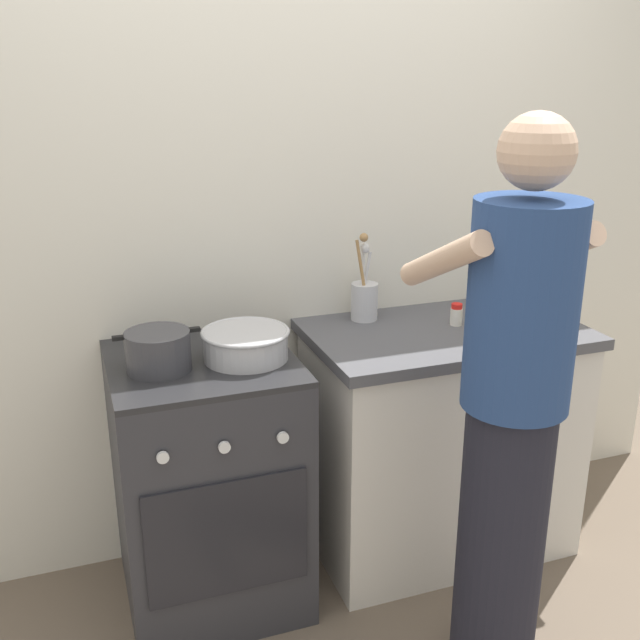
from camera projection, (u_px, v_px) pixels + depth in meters
ground at (318, 593)px, 2.66m from camera, size 6.00×6.00×0.00m
back_wall at (324, 222)px, 2.77m from camera, size 3.20×0.10×2.50m
countertop at (440, 438)px, 2.83m from camera, size 1.00×0.60×0.90m
stove_range at (208, 481)px, 2.54m from camera, size 0.60×0.62×0.90m
pot at (158, 351)px, 2.29m from camera, size 0.27×0.20×0.13m
mixing_bowl at (246, 343)px, 2.39m from camera, size 0.29×0.29×0.10m
utensil_crock at (364, 297)px, 2.75m from camera, size 0.10×0.10×0.34m
spice_bottle at (456, 315)px, 2.71m from camera, size 0.04×0.04×0.08m
oil_bottle at (516, 299)px, 2.64m from camera, size 0.07×0.07×0.27m
person at (511, 417)px, 2.09m from camera, size 0.41×0.50×1.70m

